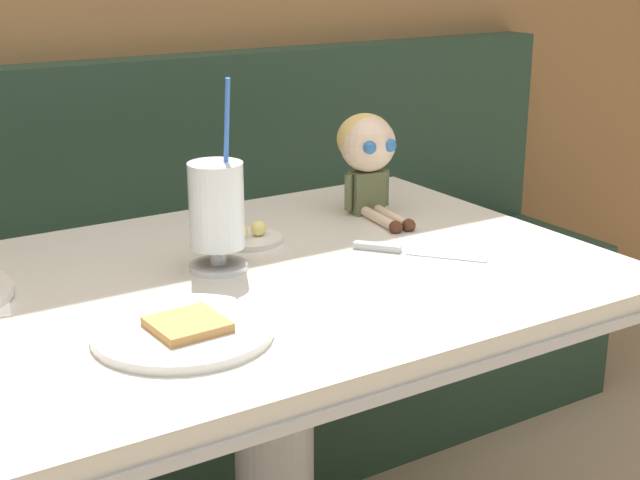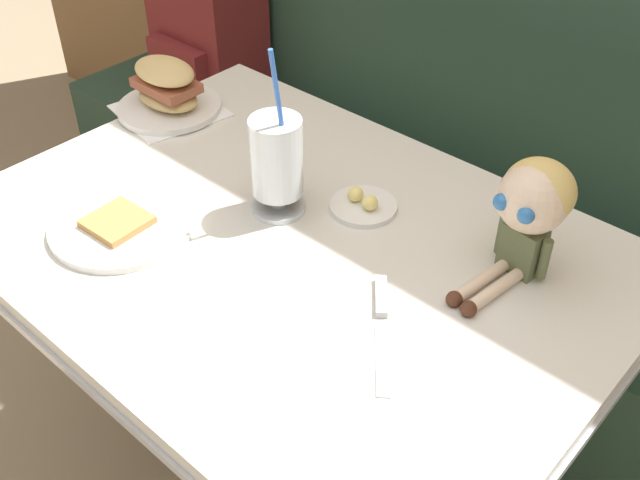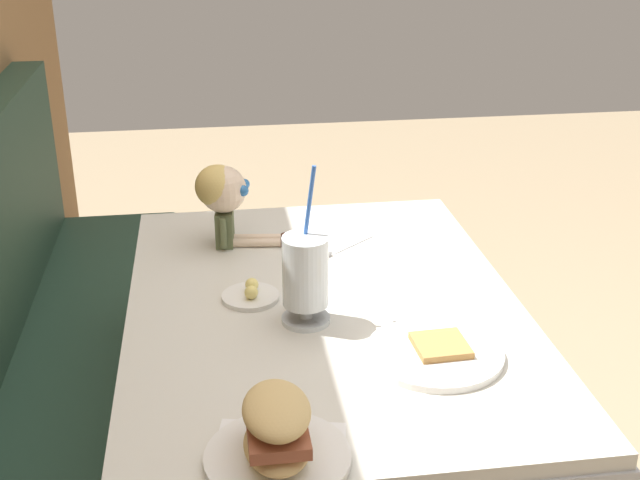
# 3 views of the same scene
# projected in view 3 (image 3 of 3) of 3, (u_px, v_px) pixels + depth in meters

# --- Properties ---
(diner_table) EXTENTS (1.11, 0.81, 0.74)m
(diner_table) POSITION_uv_depth(u_px,v_px,m) (324.00, 384.00, 1.77)
(diner_table) COLOR silver
(diner_table) RESTS_ON ground
(toast_plate) EXTENTS (0.25, 0.25, 0.03)m
(toast_plate) POSITION_uv_depth(u_px,v_px,m) (435.00, 352.00, 1.50)
(toast_plate) COLOR white
(toast_plate) RESTS_ON diner_table
(milkshake_glass) EXTENTS (0.10, 0.10, 0.32)m
(milkshake_glass) POSITION_uv_depth(u_px,v_px,m) (306.00, 276.00, 1.58)
(milkshake_glass) COLOR silver
(milkshake_glass) RESTS_ON diner_table
(sandwich_plate) EXTENTS (0.24, 0.24, 0.12)m
(sandwich_plate) POSITION_uv_depth(u_px,v_px,m) (277.00, 437.00, 1.21)
(sandwich_plate) COLOR white
(sandwich_plate) RESTS_ON diner_table
(butter_saucer) EXTENTS (0.12, 0.12, 0.04)m
(butter_saucer) POSITION_uv_depth(u_px,v_px,m) (251.00, 295.00, 1.70)
(butter_saucer) COLOR white
(butter_saucer) RESTS_ON diner_table
(butter_knife) EXTENTS (0.16, 0.19, 0.01)m
(butter_knife) POSITION_uv_depth(u_px,v_px,m) (326.00, 254.00, 1.90)
(butter_knife) COLOR silver
(butter_knife) RESTS_ON diner_table
(seated_doll) EXTENTS (0.12, 0.22, 0.20)m
(seated_doll) POSITION_uv_depth(u_px,v_px,m) (223.00, 194.00, 1.91)
(seated_doll) COLOR #5B6642
(seated_doll) RESTS_ON diner_table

